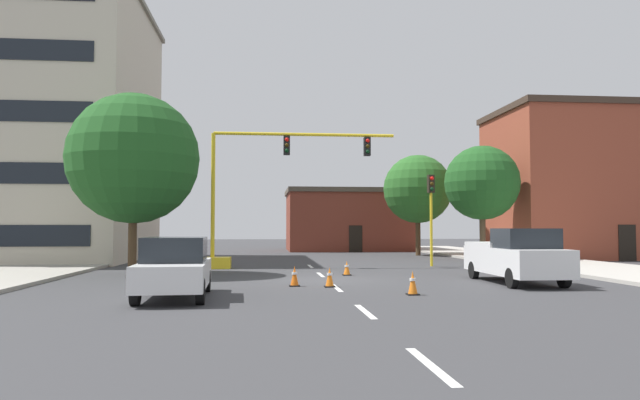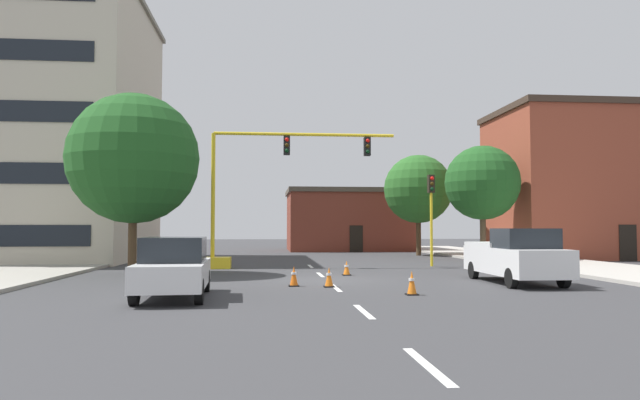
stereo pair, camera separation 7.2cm
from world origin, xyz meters
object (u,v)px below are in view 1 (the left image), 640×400
(traffic_signal_gantry, at_px, (240,222))
(traffic_cone_roadside_a, at_px, (413,283))
(traffic_light_pole_right, at_px, (431,199))
(tree_right_far, at_px, (418,189))
(traffic_cone_roadside_d, at_px, (347,268))
(traffic_cone_roadside_b, at_px, (295,276))
(tree_left_near, at_px, (134,159))
(pickup_truck_white, at_px, (516,256))
(tree_right_mid, at_px, (482,183))
(traffic_cone_roadside_c, at_px, (330,277))
(sedan_white_near_left, at_px, (175,267))

(traffic_signal_gantry, height_order, traffic_cone_roadside_a, traffic_signal_gantry)
(traffic_light_pole_right, height_order, tree_right_far, tree_right_far)
(traffic_signal_gantry, relative_size, traffic_cone_roadside_d, 16.36)
(traffic_cone_roadside_b, distance_m, traffic_cone_roadside_d, 5.05)
(traffic_signal_gantry, distance_m, traffic_light_pole_right, 10.04)
(tree_left_near, height_order, traffic_cone_roadside_d, tree_left_near)
(tree_right_far, distance_m, traffic_cone_roadside_d, 19.22)
(pickup_truck_white, bearing_deg, tree_right_mid, 73.44)
(traffic_cone_roadside_c, height_order, traffic_cone_roadside_d, traffic_cone_roadside_c)
(tree_right_mid, relative_size, tree_left_near, 0.90)
(tree_right_far, relative_size, sedan_white_near_left, 1.60)
(tree_left_near, bearing_deg, traffic_cone_roadside_a, -39.68)
(traffic_light_pole_right, xyz_separation_m, tree_right_mid, (4.46, 4.34, 1.21))
(tree_right_mid, distance_m, pickup_truck_white, 14.85)
(traffic_light_pole_right, relative_size, tree_right_mid, 0.68)
(tree_right_far, bearing_deg, traffic_light_pole_right, -101.76)
(tree_right_mid, relative_size, traffic_cone_roadside_d, 11.40)
(tree_right_far, relative_size, traffic_cone_roadside_b, 10.50)
(traffic_signal_gantry, distance_m, tree_right_mid, 15.41)
(traffic_signal_gantry, relative_size, sedan_white_near_left, 2.20)
(tree_left_near, distance_m, sedan_white_near_left, 9.83)
(tree_right_mid, height_order, sedan_white_near_left, tree_right_mid)
(sedan_white_near_left, bearing_deg, tree_right_far, 60.67)
(tree_right_mid, bearing_deg, traffic_signal_gantry, -161.22)
(tree_right_far, bearing_deg, tree_right_mid, -74.48)
(tree_left_near, xyz_separation_m, traffic_cone_roadside_a, (10.02, -8.31, -4.62))
(pickup_truck_white, bearing_deg, sedan_white_near_left, -163.91)
(pickup_truck_white, bearing_deg, traffic_cone_roadside_b, -177.53)
(traffic_light_pole_right, distance_m, sedan_white_near_left, 17.28)
(traffic_cone_roadside_b, relative_size, traffic_cone_roadside_d, 1.14)
(pickup_truck_white, height_order, traffic_cone_roadside_d, pickup_truck_white)
(traffic_cone_roadside_a, xyz_separation_m, traffic_cone_roadside_b, (-3.39, 2.92, -0.01))
(traffic_cone_roadside_b, bearing_deg, traffic_light_pole_right, 51.74)
(tree_right_mid, bearing_deg, traffic_cone_roadside_c, -127.16)
(traffic_signal_gantry, bearing_deg, tree_right_far, 44.61)
(tree_right_mid, bearing_deg, traffic_cone_roadside_a, -117.25)
(traffic_light_pole_right, distance_m, traffic_cone_roadside_b, 12.85)
(tree_left_near, height_order, pickup_truck_white, tree_left_near)
(sedan_white_near_left, relative_size, traffic_cone_roadside_a, 6.33)
(traffic_light_pole_right, xyz_separation_m, tree_right_far, (2.43, 11.66, 1.30))
(traffic_cone_roadside_d, bearing_deg, tree_right_mid, 44.97)
(pickup_truck_white, bearing_deg, traffic_light_pole_right, 92.20)
(traffic_light_pole_right, xyz_separation_m, tree_left_near, (-14.34, -4.38, 1.44))
(pickup_truck_white, relative_size, sedan_white_near_left, 1.19)
(traffic_light_pole_right, bearing_deg, traffic_signal_gantry, -176.80)
(tree_right_mid, height_order, traffic_cone_roadside_a, tree_right_mid)
(traffic_cone_roadside_a, bearing_deg, traffic_light_pole_right, 71.22)
(tree_right_far, xyz_separation_m, traffic_cone_roadside_d, (-7.69, -17.02, -4.53))
(traffic_signal_gantry, distance_m, traffic_cone_roadside_b, 9.69)
(tree_left_near, bearing_deg, sedan_white_near_left, -70.20)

